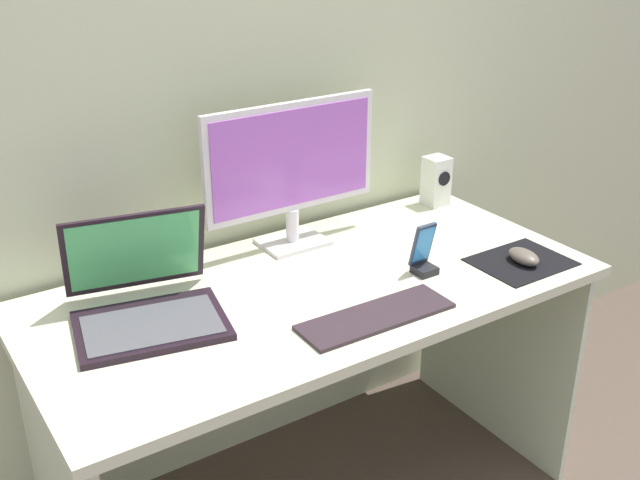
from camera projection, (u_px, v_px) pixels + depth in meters
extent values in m
cube|color=#B6BE98|center=(233.00, 51.00, 2.00)|extent=(6.00, 0.04, 2.50)
cube|color=beige|center=(314.00, 290.00, 1.93)|extent=(1.44, 0.69, 0.03)
cube|color=beige|center=(494.00, 336.00, 2.42)|extent=(0.02, 0.65, 0.70)
cube|color=silver|center=(293.00, 242.00, 2.15)|extent=(0.18, 0.14, 0.01)
cylinder|color=silver|center=(292.00, 225.00, 2.13)|extent=(0.04, 0.04, 0.09)
cube|color=silver|center=(291.00, 157.00, 2.05)|extent=(0.52, 0.02, 0.30)
cube|color=#A559BF|center=(293.00, 158.00, 2.04)|extent=(0.48, 0.00, 0.27)
cube|color=silver|center=(436.00, 181.00, 2.39)|extent=(0.07, 0.07, 0.16)
cylinder|color=black|center=(444.00, 179.00, 2.36)|extent=(0.04, 0.00, 0.04)
cube|color=black|center=(151.00, 326.00, 1.73)|extent=(0.38, 0.30, 0.02)
cube|color=#47474C|center=(152.00, 325.00, 1.71)|extent=(0.33, 0.24, 0.00)
cube|color=black|center=(135.00, 251.00, 1.81)|extent=(0.35, 0.15, 0.22)
cube|color=#4CB266|center=(135.00, 251.00, 1.81)|extent=(0.31, 0.13, 0.19)
cube|color=#2C2127|center=(376.00, 316.00, 1.77)|extent=(0.38, 0.13, 0.01)
cube|color=black|center=(521.00, 262.00, 2.04)|extent=(0.25, 0.20, 0.00)
ellipsoid|color=#574F45|center=(524.00, 257.00, 2.03)|extent=(0.07, 0.11, 0.04)
cube|color=black|center=(424.00, 270.00, 1.98)|extent=(0.06, 0.05, 0.02)
cube|color=#283449|center=(422.00, 244.00, 1.96)|extent=(0.06, 0.04, 0.12)
cube|color=#338CD8|center=(424.00, 244.00, 1.96)|extent=(0.05, 0.02, 0.10)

